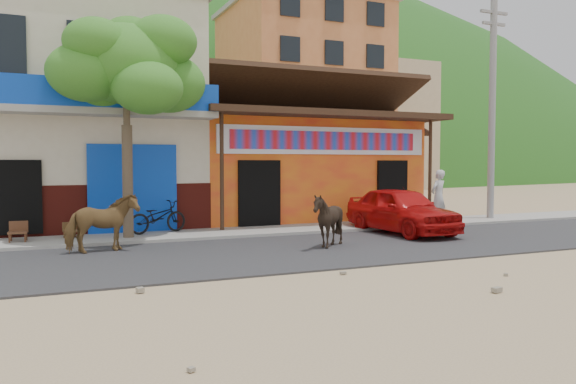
% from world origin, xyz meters
% --- Properties ---
extents(ground, '(120.00, 120.00, 0.00)m').
position_xyz_m(ground, '(0.00, 0.00, 0.00)').
color(ground, '#9E825B').
rests_on(ground, ground).
extents(road, '(60.00, 5.00, 0.04)m').
position_xyz_m(road, '(0.00, 2.50, 0.02)').
color(road, '#28282B').
rests_on(road, ground).
extents(sidewalk, '(60.00, 2.00, 0.12)m').
position_xyz_m(sidewalk, '(0.00, 6.00, 0.06)').
color(sidewalk, gray).
rests_on(sidewalk, ground).
extents(dance_club, '(8.00, 6.00, 3.60)m').
position_xyz_m(dance_club, '(2.00, 10.00, 1.80)').
color(dance_club, orange).
rests_on(dance_club, ground).
extents(cafe_building, '(7.00, 6.00, 7.00)m').
position_xyz_m(cafe_building, '(-5.50, 10.00, 3.50)').
color(cafe_building, beige).
rests_on(cafe_building, ground).
extents(apartment_front, '(9.00, 9.00, 12.00)m').
position_xyz_m(apartment_front, '(9.00, 24.00, 6.00)').
color(apartment_front, '#CC723F').
rests_on(apartment_front, ground).
extents(apartment_rear, '(8.00, 8.00, 10.00)m').
position_xyz_m(apartment_rear, '(18.00, 30.00, 5.00)').
color(apartment_rear, tan).
rests_on(apartment_rear, ground).
extents(hillside, '(100.00, 40.00, 24.00)m').
position_xyz_m(hillside, '(0.00, 70.00, 12.00)').
color(hillside, '#194C14').
rests_on(hillside, ground).
extents(tree, '(3.00, 3.00, 6.00)m').
position_xyz_m(tree, '(-4.60, 5.80, 3.12)').
color(tree, '#2D721E').
rests_on(tree, sidewalk).
extents(utility_pole, '(0.24, 0.24, 8.00)m').
position_xyz_m(utility_pole, '(8.20, 6.00, 4.12)').
color(utility_pole, gray).
rests_on(utility_pole, sidewalk).
extents(cow_tan, '(1.73, 1.07, 1.35)m').
position_xyz_m(cow_tan, '(-5.44, 3.96, 0.72)').
color(cow_tan, olive).
rests_on(cow_tan, road).
extents(cow_dark, '(1.27, 1.14, 1.33)m').
position_xyz_m(cow_dark, '(-0.29, 2.51, 0.71)').
color(cow_dark, black).
rests_on(cow_dark, road).
extents(red_car, '(1.79, 4.10, 1.37)m').
position_xyz_m(red_car, '(3.00, 4.12, 0.73)').
color(red_car, '#BC0D0D').
rests_on(red_car, road).
extents(scooter, '(1.85, 1.11, 0.92)m').
position_xyz_m(scooter, '(-3.70, 6.41, 0.58)').
color(scooter, black).
rests_on(scooter, sidewalk).
extents(pedestrian, '(0.74, 0.61, 1.76)m').
position_xyz_m(pedestrian, '(5.51, 5.56, 1.00)').
color(pedestrian, silver).
rests_on(pedestrian, sidewalk).
extents(cafe_chair_left, '(0.47, 0.47, 0.79)m').
position_xyz_m(cafe_chair_left, '(-6.00, 6.23, 0.51)').
color(cafe_chair_left, '#4E2F1A').
rests_on(cafe_chair_left, sidewalk).
extents(cafe_chair_right, '(0.48, 0.48, 0.96)m').
position_xyz_m(cafe_chair_right, '(-7.28, 6.07, 0.60)').
color(cafe_chair_right, '#52281B').
rests_on(cafe_chair_right, sidewalk).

